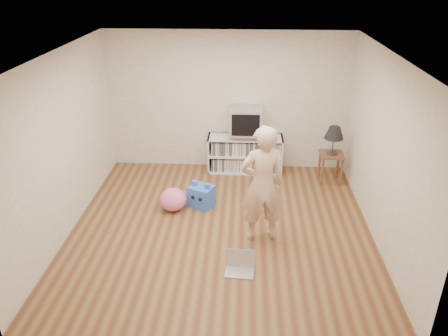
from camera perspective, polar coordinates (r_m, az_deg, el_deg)
ground at (r=6.72m, az=-0.39°, el=-7.76°), size 4.50×4.50×0.00m
walls at (r=6.10m, az=-0.43°, el=2.50°), size 4.52×4.52×2.60m
ceiling at (r=5.72m, az=-0.47°, el=14.58°), size 4.50×4.50×0.01m
media_unit at (r=8.34m, az=2.76°, el=1.90°), size 1.40×0.45×0.70m
dvd_deck at (r=8.17m, az=2.81°, el=4.33°), size 0.45×0.35×0.07m
crt_tv at (r=8.07m, az=2.85°, el=6.21°), size 0.60×0.53×0.50m
side_table at (r=8.11m, az=13.81°, el=0.96°), size 0.42×0.42×0.55m
table_lamp at (r=7.91m, az=14.20°, el=4.42°), size 0.34×0.34×0.52m
person at (r=6.08m, az=5.01°, el=-2.18°), size 0.71×0.54×1.74m
laptop at (r=5.86m, az=2.12°, el=-12.58°), size 0.39×0.33×0.26m
playing_cards at (r=6.22m, az=3.45°, el=-10.77°), size 0.08×0.10×0.02m
plush_blue at (r=7.18m, az=-2.98°, el=-3.66°), size 0.47×0.43×0.44m
plush_pink at (r=7.13m, az=-6.68°, el=-4.11°), size 0.57×0.57×0.37m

